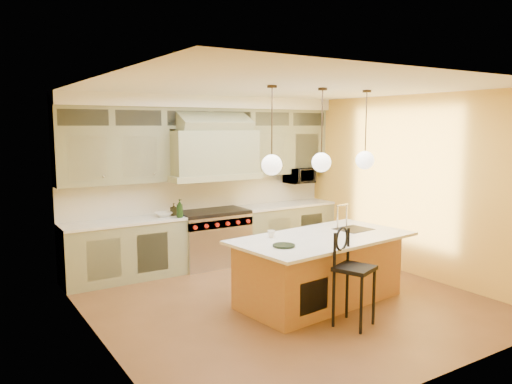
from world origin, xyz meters
TOP-DOWN VIEW (x-y plane):
  - floor at (0.00, 0.00)m, footprint 5.00×5.00m
  - ceiling at (0.00, 0.00)m, footprint 5.00×5.00m
  - wall_back at (0.00, 2.50)m, footprint 5.00×0.00m
  - wall_front at (0.00, -2.50)m, footprint 5.00×0.00m
  - wall_left at (-2.50, 0.00)m, footprint 0.00×5.00m
  - wall_right at (2.50, 0.00)m, footprint 0.00×5.00m
  - back_cabinetry at (0.00, 2.23)m, footprint 5.00×0.77m
  - range at (0.00, 2.14)m, footprint 1.20×0.74m
  - kitchen_island at (0.41, -0.25)m, footprint 2.61×1.57m
  - counter_stool at (0.19, -1.10)m, footprint 0.54×0.54m
  - microwave at (1.95, 2.25)m, footprint 0.54×0.37m
  - oil_bottle_a at (-0.70, 1.92)m, footprint 0.13×0.13m
  - oil_bottle_b at (-0.71, 2.15)m, footprint 0.10×0.10m
  - fruit_bowl at (-0.89, 2.15)m, footprint 0.30×0.30m
  - cup at (-0.22, 0.02)m, footprint 0.11×0.11m
  - pendant_left at (-0.40, -0.25)m, footprint 0.26×0.26m
  - pendant_center at (0.40, -0.25)m, footprint 0.26×0.26m
  - pendant_right at (1.20, -0.25)m, footprint 0.26×0.26m

SIDE VIEW (x-z plane):
  - floor at x=0.00m, z-range 0.00..0.00m
  - kitchen_island at x=0.41m, z-range -0.20..1.15m
  - range at x=0.00m, z-range 0.01..0.97m
  - counter_stool at x=0.19m, z-range 0.09..1.29m
  - cup at x=-0.22m, z-range 0.92..1.02m
  - fruit_bowl at x=-0.89m, z-range 0.94..1.01m
  - oil_bottle_b at x=-0.71m, z-range 0.94..1.14m
  - oil_bottle_a at x=-0.70m, z-range 0.94..1.24m
  - back_cabinetry at x=0.00m, z-range -0.02..2.88m
  - microwave at x=1.95m, z-range 1.30..1.60m
  - wall_back at x=0.00m, z-range -1.05..3.95m
  - wall_front at x=0.00m, z-range -1.05..3.95m
  - wall_left at x=-2.50m, z-range -1.05..3.95m
  - wall_right at x=2.50m, z-range -1.05..3.95m
  - pendant_left at x=-0.40m, z-range 1.39..2.50m
  - pendant_center at x=0.40m, z-range 1.39..2.50m
  - pendant_right at x=1.20m, z-range 1.39..2.50m
  - ceiling at x=0.00m, z-range 2.90..2.90m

